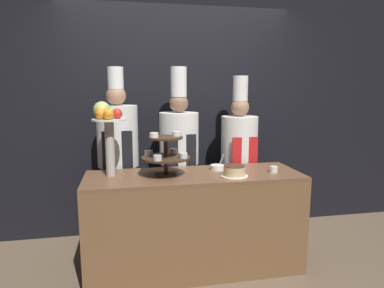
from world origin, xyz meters
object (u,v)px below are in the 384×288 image
at_px(serving_bowl_far, 217,167).
at_px(chef_center_left, 179,154).
at_px(cup_white, 274,169).
at_px(chef_left, 118,153).
at_px(cake_round, 234,171).
at_px(chef_center_right, 239,155).
at_px(fruit_pedestal, 107,123).
at_px(tiered_stand, 166,153).

bearing_deg(serving_bowl_far, chef_center_left, 123.17).
height_order(cup_white, chef_left, chef_left).
height_order(cake_round, chef_left, chef_left).
relative_size(cup_white, chef_center_right, 0.04).
relative_size(chef_left, chef_center_left, 1.00).
distance_m(fruit_pedestal, serving_bowl_far, 1.06).
bearing_deg(cup_white, fruit_pedestal, 173.36).
xyz_separation_m(fruit_pedestal, chef_center_left, (0.69, 0.46, -0.37)).
bearing_deg(serving_bowl_far, tiered_stand, -165.96).
bearing_deg(chef_center_right, chef_center_left, 180.00).
height_order(serving_bowl_far, chef_center_left, chef_center_left).
bearing_deg(chef_center_right, serving_bowl_far, -129.08).
distance_m(cup_white, serving_bowl_far, 0.50).
bearing_deg(chef_center_right, fruit_pedestal, -160.77).
relative_size(tiered_stand, chef_center_left, 0.23).
xyz_separation_m(cake_round, chef_center_right, (0.28, 0.71, -0.00)).
distance_m(chef_left, chef_center_left, 0.61).
bearing_deg(fruit_pedestal, chef_left, 81.19).
bearing_deg(tiered_stand, cake_round, -14.07).
height_order(cup_white, chef_center_right, chef_center_right).
bearing_deg(cake_round, fruit_pedestal, 167.02).
distance_m(fruit_pedestal, chef_left, 0.58).
bearing_deg(chef_center_right, cup_white, -80.19).
height_order(fruit_pedestal, serving_bowl_far, fruit_pedestal).
xyz_separation_m(cake_round, chef_center_left, (-0.36, 0.71, 0.03)).
bearing_deg(serving_bowl_far, fruit_pedestal, -178.62).
distance_m(cake_round, serving_bowl_far, 0.28).
bearing_deg(tiered_stand, serving_bowl_far, 14.04).
bearing_deg(cake_round, chef_center_right, 68.25).
distance_m(cup_white, chef_center_left, 0.99).
bearing_deg(cup_white, serving_bowl_far, 157.76).
xyz_separation_m(tiered_stand, cake_round, (0.57, -0.14, -0.15)).
bearing_deg(tiered_stand, cup_white, -4.06).
height_order(tiered_stand, serving_bowl_far, tiered_stand).
bearing_deg(chef_left, cake_round, -35.84).
xyz_separation_m(tiered_stand, cup_white, (0.96, -0.07, -0.17)).
relative_size(fruit_pedestal, chef_center_right, 0.36).
relative_size(tiered_stand, cup_white, 5.96).
bearing_deg(chef_center_left, serving_bowl_far, -56.83).
bearing_deg(chef_center_left, cake_round, -62.70).
height_order(cup_white, serving_bowl_far, serving_bowl_far).
relative_size(cake_round, chef_left, 0.13).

